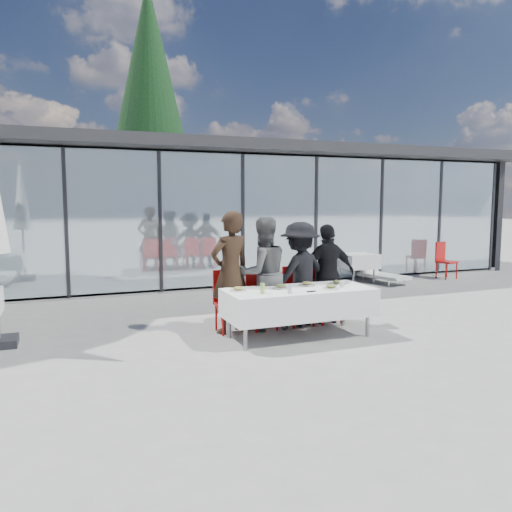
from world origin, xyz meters
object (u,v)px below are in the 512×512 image
Objects in this scene: dining_table at (299,302)px; diner_chair_a at (229,298)px; juice_bottle at (262,288)px; conifer_tree at (150,99)px; plate_a at (238,289)px; diner_b at (263,274)px; diner_chair_c at (297,293)px; spare_chair_a at (444,258)px; diner_c at (300,274)px; spare_table_right at (357,261)px; diner_a at (230,272)px; plate_extra at (331,287)px; diner_chair_d at (325,290)px; plate_d at (338,282)px; plate_b at (281,287)px; plate_c at (307,284)px; folded_eyeglasses at (311,291)px; diner_d at (328,274)px; spare_chair_b at (382,257)px; lounger at (379,272)px; diner_chair_b at (261,295)px.

diner_chair_a is at bearing 139.43° from dining_table.
conifer_tree is at bearing 86.49° from juice_bottle.
dining_table is at bearing -9.24° from plate_a.
diner_chair_c is (0.66, 0.10, -0.37)m from diner_b.
plate_a is at bearing -152.99° from spare_chair_a.
diner_c is 4.77m from spare_table_right.
diner_b reaches higher than diner_chair_c.
diner_chair_c is 1.40m from juice_bottle.
diner_a reaches higher than juice_bottle.
diner_b is 1.14m from plate_extra.
diner_a is 1.96× the size of spare_chair_a.
diner_chair_d is 1.13× the size of spare_table_right.
diner_c is 1.77× the size of spare_chair_a.
diner_b is 1.86× the size of spare_chair_a.
diner_c is at bearing 130.14° from plate_d.
spare_table_right is (4.55, 3.40, -0.40)m from diner_a.
diner_b is 2.11× the size of spare_table_right.
plate_b and plate_c have the same top height.
diner_chair_c is (0.34, 0.75, -0.00)m from dining_table.
spare_chair_a is at bearing 29.51° from plate_b.
spare_table_right is (3.23, 4.23, -0.22)m from plate_extra.
spare_chair_a is 0.09× the size of conifer_tree.
juice_bottle is at bearing -93.51° from conifer_tree.
folded_eyeglasses is at bearing -82.49° from dining_table.
plate_d is 1.47m from juice_bottle.
diner_d is at bearing -3.27° from diner_chair_a.
plate_extra is (1.32, -0.93, 0.24)m from diner_chair_a.
spare_chair_b is at bearing 41.72° from plate_b.
spare_chair_b is at bearing -155.24° from diner_c.
spare_chair_b is at bearing 47.80° from plate_d.
spare_chair_b is 1.11m from lounger.
diner_a reaches higher than diner_chair_b.
plate_a is 1.16m from plate_c.
diner_c is at bearing -89.19° from conifer_tree.
plate_extra is at bearing 16.97° from folded_eyeglasses.
diner_b is at bearing 116.52° from dining_table.
diner_d is (1.74, 0.00, -0.12)m from diner_a.
spare_table_right is (4.00, 3.40, -0.35)m from diner_b.
diner_a is at bearing -90.00° from diner_chair_a.
juice_bottle reaches higher than plate_a.
dining_table is 2.32× the size of diner_chair_c.
plate_b is at bearing -138.28° from spare_chair_b.
diner_chair_a is 3.71× the size of plate_b.
juice_bottle reaches higher than lounger.
diner_chair_b is 1.00× the size of diner_chair_c.
spare_chair_b reaches higher than plate_c.
diner_chair_a is 6.96× the size of folded_eyeglasses.
conifer_tree reaches higher than diner_chair_d.
diner_d reaches higher than juice_bottle.
plate_extra is 1.12m from juice_bottle.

